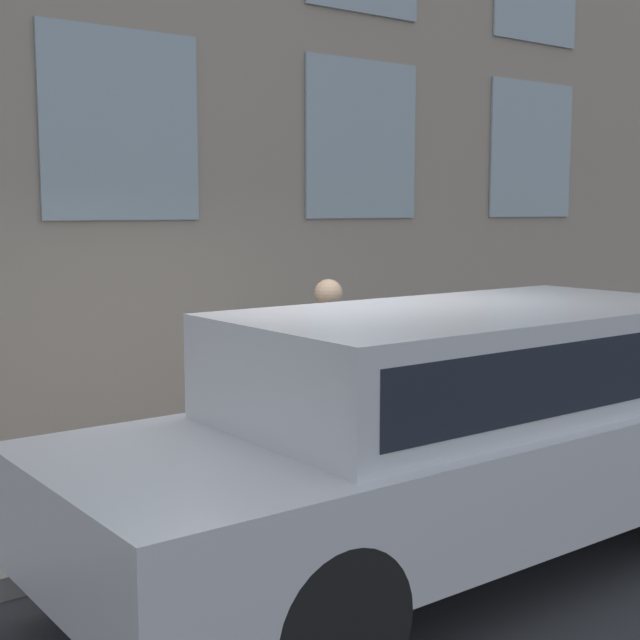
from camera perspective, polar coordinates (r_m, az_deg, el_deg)
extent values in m
plane|color=#2D2D30|center=(6.66, -0.53, -12.76)|extent=(80.00, 80.00, 0.00)
cube|color=gray|center=(7.87, -7.30, -9.13)|extent=(3.08, 60.00, 0.14)
cube|color=#8C9EA8|center=(12.68, 13.40, 10.55)|extent=(0.03, 1.63, 1.82)
cube|color=#8C9EA8|center=(10.55, 2.74, 11.46)|extent=(0.03, 1.63, 1.82)
cube|color=#8C9EA8|center=(8.94, -12.56, 12.09)|extent=(0.03, 1.63, 1.82)
cylinder|color=#2D7260|center=(7.24, -0.58, -9.77)|extent=(0.37, 0.37, 0.04)
cylinder|color=#2D7260|center=(7.17, -0.58, -7.65)|extent=(0.28, 0.28, 0.59)
sphere|color=#2C5D50|center=(7.10, -0.59, -5.32)|extent=(0.29, 0.29, 0.29)
cylinder|color=black|center=(7.08, -0.59, -4.64)|extent=(0.10, 0.10, 0.12)
cylinder|color=#2D7260|center=(7.26, 0.62, -6.87)|extent=(0.09, 0.10, 0.09)
cylinder|color=#2D7260|center=(7.04, -1.83, -7.32)|extent=(0.09, 0.10, 0.09)
cylinder|color=#998466|center=(7.75, 0.88, -5.99)|extent=(0.11, 0.11, 0.73)
cylinder|color=#998466|center=(7.86, 0.19, -5.79)|extent=(0.11, 0.11, 0.73)
cube|color=#1E59A5|center=(7.69, 0.54, -1.22)|extent=(0.20, 0.14, 0.55)
cylinder|color=#1E59A5|center=(7.57, 1.19, -1.24)|extent=(0.09, 0.09, 0.52)
cylinder|color=#1E59A5|center=(7.80, -0.10, -1.00)|extent=(0.09, 0.09, 0.52)
sphere|color=tan|center=(7.64, 0.54, 1.73)|extent=(0.24, 0.24, 0.24)
cylinder|color=black|center=(4.29, 0.83, -18.83)|extent=(0.24, 0.77, 0.77)
cylinder|color=black|center=(5.55, -9.69, -12.77)|extent=(0.24, 0.77, 0.77)
cylinder|color=black|center=(7.58, 13.30, -7.43)|extent=(0.24, 0.77, 0.77)
cube|color=silver|center=(5.78, 8.99, -8.63)|extent=(1.85, 5.33, 0.63)
cube|color=silver|center=(5.74, 10.04, -2.31)|extent=(1.63, 3.31, 0.63)
cube|color=#1E232D|center=(5.74, 10.04, -2.31)|extent=(1.64, 3.04, 0.40)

